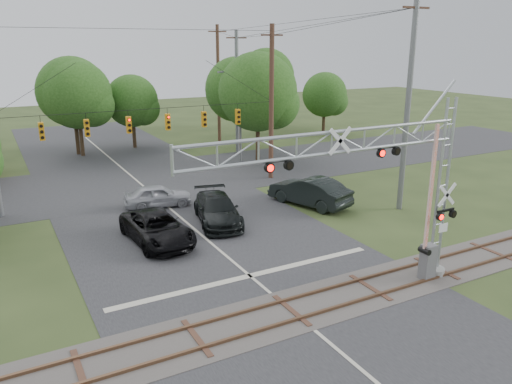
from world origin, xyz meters
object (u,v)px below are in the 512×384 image
crossing_gantry (379,179)px  sedan_silver (158,196)px  pickup_black (157,228)px  car_dark (217,210)px  streetlight (239,111)px  traffic_signal_span (161,113)px

crossing_gantry → sedan_silver: size_ratio=2.96×
pickup_black → crossing_gantry: bearing=-61.5°
crossing_gantry → sedan_silver: 16.73m
car_dark → pickup_black: bearing=-149.2°
sedan_silver → car_dark: bearing=-146.1°
crossing_gantry → car_dark: crossing_gantry is taller
pickup_black → streetlight: size_ratio=0.70×
pickup_black → streetlight: streetlight is taller
crossing_gantry → pickup_black: 12.31m
crossing_gantry → streetlight: 25.33m
streetlight → traffic_signal_span: bearing=-145.2°
car_dark → crossing_gantry: bearing=-65.3°
crossing_gantry → traffic_signal_span: 18.59m
traffic_signal_span → streetlight: traffic_signal_span is taller
traffic_signal_span → car_dark: size_ratio=3.47×
pickup_black → sedan_silver: 6.13m
traffic_signal_span → pickup_black: size_ratio=3.42×
sedan_silver → streetlight: (10.32, 8.96, 3.77)m
pickup_black → streetlight: 19.55m
pickup_black → car_dark: size_ratio=1.01×
car_dark → sedan_silver: size_ratio=1.30×
streetlight → pickup_black: bearing=-129.6°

